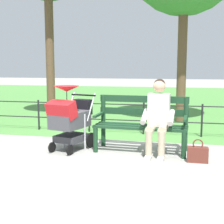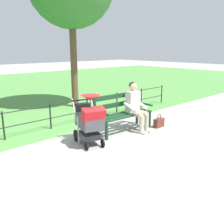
% 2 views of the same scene
% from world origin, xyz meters
% --- Properties ---
extents(ground_plane, '(60.00, 60.00, 0.00)m').
position_xyz_m(ground_plane, '(0.00, 0.00, 0.00)').
color(ground_plane, '#9E9B93').
extents(grass_lawn, '(40.00, 16.00, 0.01)m').
position_xyz_m(grass_lawn, '(0.00, -8.80, 0.00)').
color(grass_lawn, '#518E42').
rests_on(grass_lawn, ground).
extents(park_bench, '(1.62, 0.67, 0.96)m').
position_xyz_m(park_bench, '(-0.73, -0.11, 0.53)').
color(park_bench, '#193D23').
rests_on(park_bench, ground).
extents(person_on_bench, '(0.55, 0.74, 1.28)m').
position_xyz_m(person_on_bench, '(-1.03, 0.11, 0.68)').
color(person_on_bench, tan).
rests_on(person_on_bench, ground).
extents(stroller, '(0.71, 0.98, 1.15)m').
position_xyz_m(stroller, '(0.51, 0.13, 0.59)').
color(stroller, black).
rests_on(stroller, ground).
extents(handbag, '(0.32, 0.14, 0.37)m').
position_xyz_m(handbag, '(-1.68, 0.40, 0.13)').
color(handbag, brown).
rests_on(handbag, ground).
extents(park_fence, '(8.60, 0.04, 0.70)m').
position_xyz_m(park_fence, '(-0.50, -1.46, 0.42)').
color(park_fence, black).
rests_on(park_fence, ground).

